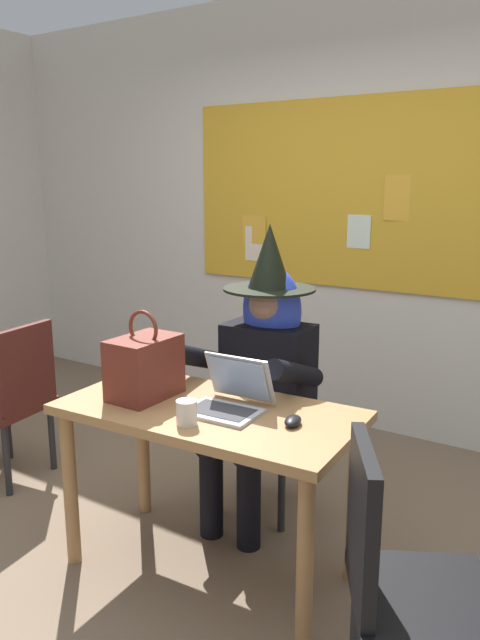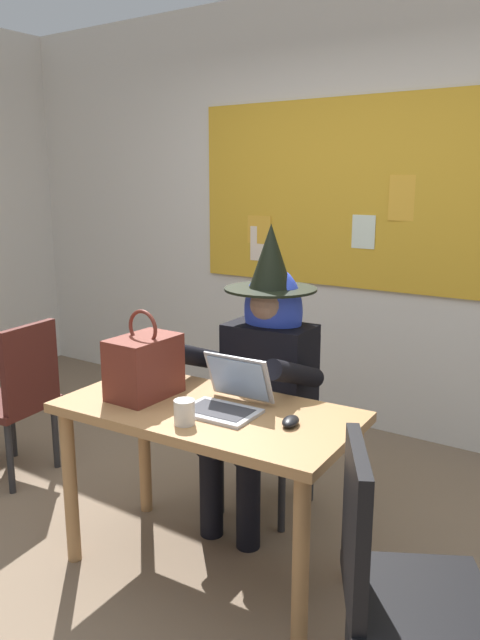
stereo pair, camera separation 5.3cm
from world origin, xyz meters
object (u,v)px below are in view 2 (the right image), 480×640
at_px(coffee_mug, 184,412).
at_px(person_costumed, 264,362).
at_px(chair_spare_by_window, 18,393).
at_px(computer_mouse, 291,421).
at_px(handbag, 144,366).
at_px(desk_main, 207,434).
at_px(chair_extra_corner, 391,578).
at_px(laptop, 227,398).
at_px(chair_at_desk, 274,411).

bearing_deg(coffee_mug, person_costumed, 98.22).
height_order(person_costumed, chair_spare_by_window, person_costumed).
xyz_separation_m(computer_mouse, handbag, (-0.68, -0.07, 0.12)).
relative_size(desk_main, chair_extra_corner, 1.36).
bearing_deg(coffee_mug, computer_mouse, 31.98).
xyz_separation_m(person_costumed, handbag, (-0.23, -0.59, 0.09)).
bearing_deg(chair_extra_corner, chair_spare_by_window, 140.14).
relative_size(desk_main, laptop, 4.07).
bearing_deg(person_costumed, handbag, -24.82).
bearing_deg(laptop, chair_extra_corner, -25.99).
bearing_deg(chair_spare_by_window, computer_mouse, 170.05).
xyz_separation_m(person_costumed, laptop, (0.15, -0.52, 0.00)).
relative_size(person_costumed, computer_mouse, 13.86).
xyz_separation_m(person_costumed, chair_extra_corner, (0.99, -0.88, -0.27)).
relative_size(chair_at_desk, computer_mouse, 8.53).
xyz_separation_m(person_costumed, chair_spare_by_window, (-1.31, -0.45, -0.29)).
xyz_separation_m(desk_main, chair_at_desk, (-0.08, 0.67, -0.13)).
bearing_deg(person_costumed, laptop, 12.98).
relative_size(person_costumed, chair_spare_by_window, 1.62).
distance_m(desk_main, computer_mouse, 0.40).
bearing_deg(desk_main, handbag, -172.72).
distance_m(laptop, coffee_mug, 0.22).
relative_size(laptop, chair_extra_corner, 0.34).
distance_m(handbag, chair_extra_corner, 1.30).
relative_size(computer_mouse, chair_spare_by_window, 0.12).
bearing_deg(chair_at_desk, handbag, -21.73).
xyz_separation_m(laptop, coffee_mug, (-0.05, -0.21, 0.00)).
distance_m(chair_at_desk, chair_spare_by_window, 1.42).
height_order(person_costumed, coffee_mug, person_costumed).
relative_size(chair_at_desk, chair_spare_by_window, 1.00).
distance_m(desk_main, laptop, 0.18).
xyz_separation_m(person_costumed, computer_mouse, (0.45, -0.52, -0.03)).
bearing_deg(chair_at_desk, computer_mouse, 30.98).
relative_size(computer_mouse, chair_extra_corner, 0.11).
height_order(laptop, chair_extra_corner, laptop).
distance_m(laptop, chair_spare_by_window, 1.50).
relative_size(computer_mouse, coffee_mug, 1.09).
bearing_deg(computer_mouse, chair_spare_by_window, 164.82).
xyz_separation_m(handbag, chair_extra_corner, (1.22, -0.29, -0.36)).
relative_size(chair_at_desk, chair_extra_corner, 0.97).
distance_m(desk_main, coffee_mug, 0.25).
distance_m(laptop, chair_extra_corner, 0.95).
height_order(laptop, coffee_mug, laptop).
bearing_deg(chair_at_desk, laptop, 9.80).
relative_size(coffee_mug, chair_spare_by_window, 0.11).
bearing_deg(desk_main, computer_mouse, 4.19).
height_order(chair_at_desk, coffee_mug, chair_at_desk).
bearing_deg(chair_extra_corner, coffee_mug, 141.27).
relative_size(desk_main, handbag, 3.30).
bearing_deg(handbag, chair_spare_by_window, 172.86).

